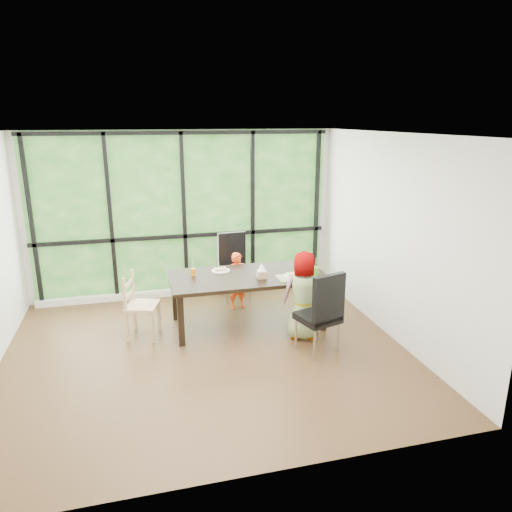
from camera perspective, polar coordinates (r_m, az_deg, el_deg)
name	(u,v)px	position (r m, az deg, el deg)	size (l,w,h in m)	color
ground	(207,352)	(6.18, -5.90, -11.44)	(5.00, 5.00, 0.00)	black
back_wall	(184,214)	(7.86, -8.71, 4.98)	(5.00, 5.00, 0.00)	silver
foliage_backdrop	(184,215)	(7.84, -8.69, 4.95)	(4.80, 0.02, 2.65)	#194B19
window_mullions	(184,215)	(7.80, -8.66, 4.90)	(4.80, 0.06, 2.65)	black
window_sill	(188,291)	(8.12, -8.24, -4.19)	(4.80, 0.12, 0.10)	silver
dining_table	(247,300)	(6.77, -1.04, -5.32)	(2.18, 1.06, 0.75)	black
chair_window_leather	(235,267)	(7.67, -2.54, -1.37)	(0.46, 0.46, 1.08)	black
chair_interior_leather	(318,312)	(6.01, 7.47, -6.66)	(0.46, 0.46, 1.08)	black
chair_end_beech	(142,306)	(6.55, -13.56, -5.86)	(0.42, 0.40, 0.90)	tan
child_toddler	(238,281)	(7.33, -2.20, -2.98)	(0.33, 0.22, 0.90)	#FF4D17
child_older	(305,295)	(6.33, 5.92, -4.77)	(0.59, 0.38, 1.21)	slate
placemat	(293,277)	(6.55, 4.47, -2.58)	(0.43, 0.32, 0.01)	tan
plate_far	(221,271)	(6.81, -4.28, -1.79)	(0.26, 0.26, 0.02)	white
plate_near	(292,276)	(6.60, 4.31, -2.42)	(0.21, 0.21, 0.01)	white
orange_cup	(193,272)	(6.66, -7.58, -1.93)	(0.06, 0.06, 0.10)	orange
green_cup	(315,272)	(6.63, 7.18, -1.88)	(0.08, 0.08, 0.13)	green
tissue_box	(262,274)	(6.50, 0.69, -2.24)	(0.12, 0.12, 0.11)	tan
crepe_rolls_far	(221,269)	(6.81, -4.29, -1.58)	(0.20, 0.12, 0.04)	tan
crepe_rolls_near	(292,274)	(6.59, 4.31, -2.22)	(0.15, 0.12, 0.04)	tan
straw_white	(193,266)	(6.63, -7.61, -1.18)	(0.01, 0.01, 0.20)	white
straw_pink	(316,264)	(6.60, 7.21, -1.02)	(0.01, 0.01, 0.20)	pink
tissue	(262,267)	(6.46, 0.69, -1.34)	(0.12, 0.12, 0.11)	white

